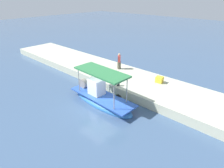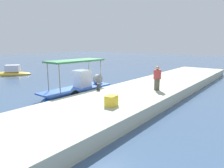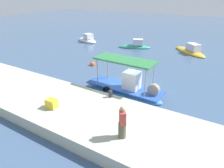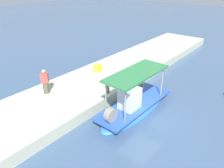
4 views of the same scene
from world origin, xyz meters
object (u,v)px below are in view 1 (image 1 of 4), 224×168
(main_fishing_boat, at_px, (101,98))
(cargo_crate, at_px, (159,80))
(mooring_bollard, at_px, (118,83))
(fisherman_near_bollard, at_px, (119,62))

(main_fishing_boat, relative_size, cargo_crate, 10.11)
(main_fishing_boat, height_order, mooring_bollard, main_fishing_boat)
(fisherman_near_bollard, relative_size, cargo_crate, 2.76)
(mooring_bollard, height_order, cargo_crate, cargo_crate)
(mooring_bollard, bearing_deg, cargo_crate, -127.40)
(fisherman_near_bollard, bearing_deg, cargo_crate, 177.96)
(fisherman_near_bollard, distance_m, mooring_bollard, 4.04)
(main_fishing_boat, height_order, cargo_crate, main_fishing_boat)
(fisherman_near_bollard, height_order, mooring_bollard, fisherman_near_bollard)
(main_fishing_boat, xyz_separation_m, cargo_crate, (-2.21, -5.00, 0.55))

